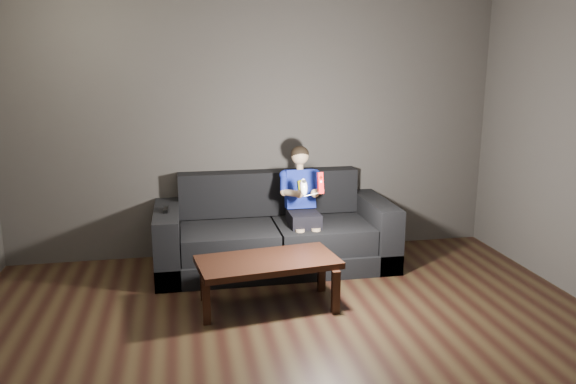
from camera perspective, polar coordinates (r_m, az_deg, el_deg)
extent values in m
plane|color=black|center=(3.78, 2.30, -18.23)|extent=(5.00, 5.00, 0.00)
cube|color=#413C39|center=(5.72, -3.29, 6.96)|extent=(5.00, 0.04, 2.70)
cube|color=black|center=(5.54, -1.32, -6.53)|extent=(2.27, 0.98, 0.20)
cube|color=black|center=(5.32, -6.00, -4.97)|extent=(0.89, 0.69, 0.24)
cube|color=black|center=(5.47, 3.57, -4.43)|extent=(0.89, 0.69, 0.24)
cube|color=black|center=(5.74, -1.97, -0.02)|extent=(1.82, 0.23, 0.44)
cube|color=black|center=(5.41, -12.13, -4.96)|extent=(0.23, 0.98, 0.62)
cube|color=black|center=(5.73, 8.85, -3.81)|extent=(0.23, 0.98, 0.62)
cube|color=black|center=(5.35, 1.61, -2.73)|extent=(0.28, 0.36, 0.13)
cube|color=navy|center=(5.47, 1.20, 0.35)|extent=(0.28, 0.20, 0.39)
cube|color=#CFDC00|center=(5.38, 1.38, 0.75)|extent=(0.09, 0.09, 0.09)
cube|color=red|center=(5.38, 1.39, 0.74)|extent=(0.06, 0.06, 0.06)
cylinder|color=tan|center=(5.42, 1.21, 2.57)|extent=(0.07, 0.07, 0.06)
sphere|color=tan|center=(5.40, 1.22, 3.70)|extent=(0.17, 0.17, 0.17)
ellipsoid|color=black|center=(5.41, 1.20, 3.91)|extent=(0.18, 0.18, 0.15)
cylinder|color=navy|center=(5.36, -0.47, 0.86)|extent=(0.08, 0.21, 0.18)
cylinder|color=navy|center=(5.43, 3.13, 1.01)|extent=(0.08, 0.21, 0.18)
cylinder|color=tan|center=(5.24, 0.38, 0.09)|extent=(0.13, 0.22, 0.10)
cylinder|color=tan|center=(5.29, 3.07, 0.21)|extent=(0.13, 0.22, 0.10)
sphere|color=tan|center=(5.16, 1.13, -0.21)|extent=(0.08, 0.08, 0.08)
sphere|color=tan|center=(5.20, 2.75, -0.13)|extent=(0.08, 0.08, 0.08)
cylinder|color=tan|center=(5.22, 1.23, -5.51)|extent=(0.08, 0.08, 0.32)
cylinder|color=tan|center=(5.26, 2.84, -5.41)|extent=(0.08, 0.08, 0.32)
cube|color=red|center=(4.97, 3.31, 0.93)|extent=(0.05, 0.07, 0.19)
cube|color=#671106|center=(4.94, 3.38, 1.49)|extent=(0.03, 0.01, 0.03)
cylinder|color=white|center=(4.95, 3.37, 0.73)|extent=(0.02, 0.01, 0.02)
ellipsoid|color=white|center=(4.95, 1.61, 0.50)|extent=(0.07, 0.10, 0.16)
cylinder|color=black|center=(4.90, 1.71, 1.09)|extent=(0.03, 0.01, 0.03)
cube|color=black|center=(5.27, -12.31, -1.76)|extent=(0.05, 0.17, 0.03)
cube|color=black|center=(5.32, -12.30, -1.44)|extent=(0.02, 0.02, 0.00)
cube|color=black|center=(4.57, -2.08, -7.12)|extent=(1.18, 0.70, 0.05)
cube|color=black|center=(4.39, -8.30, -11.01)|extent=(0.06, 0.06, 0.36)
cube|color=black|center=(4.54, 4.87, -10.09)|extent=(0.06, 0.06, 0.36)
cube|color=black|center=(4.81, -8.56, -8.79)|extent=(0.06, 0.06, 0.36)
cube|color=black|center=(4.95, 3.43, -8.04)|extent=(0.06, 0.06, 0.36)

